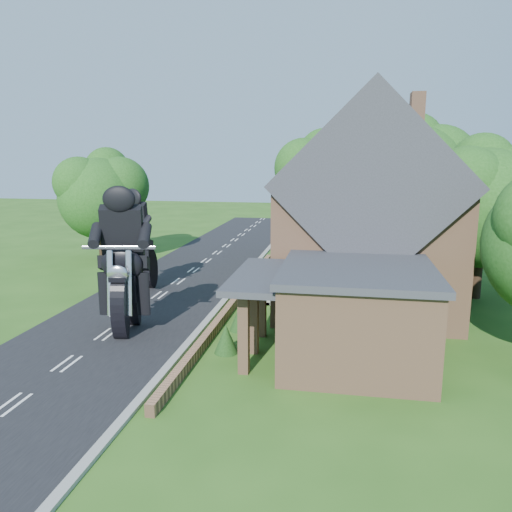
% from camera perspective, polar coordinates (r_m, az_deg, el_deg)
% --- Properties ---
extents(ground, '(120.00, 120.00, 0.00)m').
position_cam_1_polar(ground, '(21.65, -16.70, -8.60)').
color(ground, '#275116').
rests_on(ground, ground).
extents(road, '(7.00, 80.00, 0.02)m').
position_cam_1_polar(road, '(21.64, -16.70, -8.58)').
color(road, black).
rests_on(road, ground).
extents(kerb, '(0.30, 80.00, 0.12)m').
position_cam_1_polar(kerb, '(20.29, -7.34, -9.38)').
color(kerb, gray).
rests_on(kerb, ground).
extents(garden_wall, '(0.30, 22.00, 0.40)m').
position_cam_1_polar(garden_wall, '(24.66, -2.41, -5.18)').
color(garden_wall, '#9C6E4F').
rests_on(garden_wall, ground).
extents(house, '(9.54, 8.64, 10.24)m').
position_cam_1_polar(house, '(24.25, 12.51, 4.29)').
color(house, '#9C6E4F').
rests_on(house, ground).
extents(annex, '(7.05, 5.94, 3.44)m').
position_cam_1_polar(annex, '(18.10, 10.96, -6.36)').
color(annex, '#9C6E4F').
rests_on(annex, ground).
extents(tree_house_right, '(6.51, 6.00, 8.40)m').
position_cam_1_polar(tree_house_right, '(27.70, 25.29, 6.08)').
color(tree_house_right, black).
rests_on(tree_house_right, ground).
extents(tree_behind_house, '(7.81, 7.20, 10.08)m').
position_cam_1_polar(tree_behind_house, '(34.54, 18.23, 9.16)').
color(tree_behind_house, black).
rests_on(tree_behind_house, ground).
extents(tree_behind_left, '(6.94, 6.40, 9.16)m').
position_cam_1_polar(tree_behind_left, '(35.25, 8.12, 8.83)').
color(tree_behind_left, black).
rests_on(tree_behind_left, ground).
extents(tree_far_road, '(6.08, 5.60, 7.84)m').
position_cam_1_polar(tree_far_road, '(36.17, -16.84, 7.11)').
color(tree_far_road, black).
rests_on(tree_far_road, ground).
extents(shrub_a, '(0.90, 0.90, 1.10)m').
position_cam_1_polar(shrub_a, '(18.79, -3.44, -9.42)').
color(shrub_a, '#143410').
rests_on(shrub_a, ground).
extents(shrub_b, '(0.90, 0.90, 1.10)m').
position_cam_1_polar(shrub_b, '(21.09, -1.83, -7.06)').
color(shrub_b, '#143410').
rests_on(shrub_b, ground).
extents(shrub_c, '(0.90, 0.90, 1.10)m').
position_cam_1_polar(shrub_c, '(23.43, -0.55, -5.17)').
color(shrub_c, '#143410').
rests_on(shrub_c, ground).
extents(shrub_d, '(0.90, 0.90, 1.10)m').
position_cam_1_polar(shrub_d, '(28.19, 1.35, -2.32)').
color(shrub_d, '#143410').
rests_on(shrub_d, ground).
extents(shrub_e, '(0.90, 0.90, 1.10)m').
position_cam_1_polar(shrub_e, '(30.59, 2.07, -1.23)').
color(shrub_e, '#143410').
rests_on(shrub_e, ground).
extents(shrub_f, '(0.90, 0.90, 1.10)m').
position_cam_1_polar(shrub_f, '(33.02, 2.69, -0.31)').
color(shrub_f, '#143410').
rests_on(shrub_f, ground).
extents(motorcycle_lead, '(0.79, 2.01, 1.82)m').
position_cam_1_polar(motorcycle_lead, '(21.46, -14.60, -6.10)').
color(motorcycle_lead, black).
rests_on(motorcycle_lead, ground).
extents(motorcycle_follow, '(1.12, 1.82, 1.66)m').
position_cam_1_polar(motorcycle_follow, '(27.74, -13.19, -2.25)').
color(motorcycle_follow, black).
rests_on(motorcycle_follow, ground).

